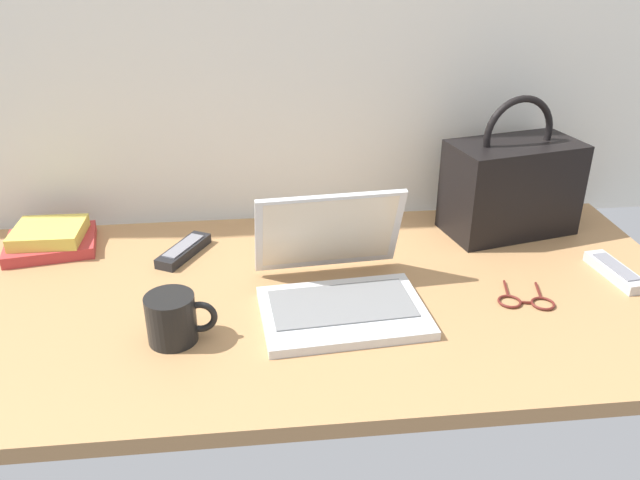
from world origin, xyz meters
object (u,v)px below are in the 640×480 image
coffee_mug (173,318)px  remote_control_near (616,272)px  eyeglasses (526,301)px  laptop (338,283)px  remote_control_far (184,250)px  book_stack (50,239)px  handbag (511,185)px

coffee_mug → remote_control_near: 0.92m
coffee_mug → eyeglasses: coffee_mug is taller
remote_control_near → eyeglasses: size_ratio=1.35×
laptop → coffee_mug: 0.32m
remote_control_far → book_stack: (-0.30, 0.06, 0.01)m
laptop → handbag: bearing=32.6°
coffee_mug → remote_control_near: size_ratio=0.77×
laptop → remote_control_near: laptop is taller
remote_control_far → book_stack: bearing=168.3°
eyeglasses → remote_control_near: bearing=18.9°
remote_control_near → coffee_mug: bearing=-171.9°
remote_control_near → handbag: bearing=120.2°
handbag → remote_control_far: bearing=-176.2°
remote_control_far → eyeglasses: bearing=-22.1°
remote_control_near → handbag: (-0.15, 0.25, 0.10)m
coffee_mug → remote_control_far: coffee_mug is taller
remote_control_near → eyeglasses: 0.24m
remote_control_far → handbag: 0.78m
laptop → eyeglasses: size_ratio=2.68×
laptop → coffee_mug: (-0.31, -0.09, 0.00)m
remote_control_near → eyeglasses: (-0.23, -0.08, -0.01)m
remote_control_far → book_stack: size_ratio=0.75×
laptop → eyeglasses: bearing=-6.5°
laptop → remote_control_near: size_ratio=1.99×
laptop → remote_control_far: (-0.32, 0.24, -0.03)m
remote_control_near → book_stack: (-1.22, 0.26, 0.01)m
laptop → remote_control_far: laptop is taller
book_stack → eyeglasses: bearing=-19.0°
remote_control_near → laptop: bearing=-176.5°
coffee_mug → eyeglasses: (0.68, 0.05, -0.04)m
coffee_mug → book_stack: (-0.32, 0.39, -0.02)m
book_stack → handbag: bearing=-0.6°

